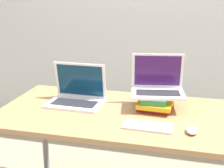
# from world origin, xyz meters

# --- Properties ---
(wall_back) EXTENTS (8.00, 0.05, 2.70)m
(wall_back) POSITION_xyz_m (0.00, 1.56, 1.35)
(wall_back) COLOR silver
(wall_back) RESTS_ON ground_plane
(desk) EXTENTS (1.62, 0.80, 0.75)m
(desk) POSITION_xyz_m (0.00, 0.40, 0.68)
(desk) COLOR #9E754C
(desk) RESTS_ON ground_plane
(laptop_left) EXTENTS (0.37, 0.26, 0.27)m
(laptop_left) POSITION_xyz_m (-0.36, 0.49, 0.81)
(laptop_left) COLOR silver
(laptop_left) RESTS_ON desk
(book_stack) EXTENTS (0.23, 0.30, 0.10)m
(book_stack) POSITION_xyz_m (0.17, 0.53, 0.80)
(book_stack) COLOR maroon
(book_stack) RESTS_ON desk
(laptop_on_books) EXTENTS (0.37, 0.29, 0.25)m
(laptop_on_books) POSITION_xyz_m (0.17, 0.55, 0.90)
(laptop_on_books) COLOR silver
(laptop_on_books) RESTS_ON book_stack
(wireless_keyboard) EXTENTS (0.28, 0.14, 0.01)m
(wireless_keyboard) POSITION_xyz_m (0.16, 0.21, 0.76)
(wireless_keyboard) COLOR silver
(wireless_keyboard) RESTS_ON desk
(mouse) EXTENTS (0.06, 0.11, 0.03)m
(mouse) POSITION_xyz_m (0.40, 0.20, 0.77)
(mouse) COLOR #B2B2B7
(mouse) RESTS_ON desk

